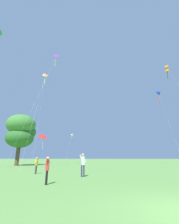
{
  "coord_description": "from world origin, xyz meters",
  "views": [
    {
      "loc": [
        -2.78,
        -4.85,
        1.48
      ],
      "look_at": [
        -4.33,
        30.19,
        11.98
      ],
      "focal_mm": 24.47,
      "sensor_mm": 36.0,
      "label": 1
    }
  ],
  "objects_px": {
    "kite_red_high": "(42,139)",
    "kite_blue_delta": "(158,92)",
    "kite_pink_low": "(44,80)",
    "person_with_spool": "(36,164)",
    "person_near_tree": "(83,162)",
    "kite_white_distant": "(72,135)",
    "tree_right_cluster": "(21,131)",
    "kite_purple_streamer": "(55,61)",
    "kite_orange_box": "(167,69)",
    "person_far_back": "(47,168)",
    "kite_yellow_diamond": "(45,79)"
  },
  "relations": [
    {
      "from": "kite_red_high",
      "to": "kite_orange_box",
      "type": "xyz_separation_m",
      "value": [
        32.84,
        -9.72,
        15.54
      ]
    },
    {
      "from": "person_far_back",
      "to": "person_with_spool",
      "type": "distance_m",
      "value": 6.54
    },
    {
      "from": "kite_blue_delta",
      "to": "kite_red_high",
      "type": "bearing_deg",
      "value": -173.52
    },
    {
      "from": "kite_yellow_diamond",
      "to": "kite_pink_low",
      "type": "bearing_deg",
      "value": -69.3
    },
    {
      "from": "kite_yellow_diamond",
      "to": "person_near_tree",
      "type": "height_order",
      "value": "kite_yellow_diamond"
    },
    {
      "from": "kite_yellow_diamond",
      "to": "person_far_back",
      "type": "bearing_deg",
      "value": -68.36
    },
    {
      "from": "kite_pink_low",
      "to": "kite_yellow_diamond",
      "type": "xyz_separation_m",
      "value": [
        -7.1,
        18.78,
        10.55
      ]
    },
    {
      "from": "kite_yellow_diamond",
      "to": "person_far_back",
      "type": "xyz_separation_m",
      "value": [
        14.43,
        -36.37,
        -26.03
      ]
    },
    {
      "from": "kite_pink_low",
      "to": "person_with_spool",
      "type": "xyz_separation_m",
      "value": [
        4.43,
        -11.72,
        -15.49
      ]
    },
    {
      "from": "kite_blue_delta",
      "to": "person_near_tree",
      "type": "bearing_deg",
      "value": -122.35
    },
    {
      "from": "kite_white_distant",
      "to": "kite_blue_delta",
      "type": "relative_size",
      "value": 0.37
    },
    {
      "from": "kite_orange_box",
      "to": "kite_blue_delta",
      "type": "xyz_separation_m",
      "value": [
        2.93,
        13.78,
        0.05
      ]
    },
    {
      "from": "kite_purple_streamer",
      "to": "person_near_tree",
      "type": "relative_size",
      "value": 13.49
    },
    {
      "from": "person_with_spool",
      "to": "tree_right_cluster",
      "type": "xyz_separation_m",
      "value": [
        -9.36,
        14.77,
        5.71
      ]
    },
    {
      "from": "kite_white_distant",
      "to": "kite_orange_box",
      "type": "bearing_deg",
      "value": -26.4
    },
    {
      "from": "kite_red_high",
      "to": "kite_blue_delta",
      "type": "relative_size",
      "value": 0.48
    },
    {
      "from": "kite_red_high",
      "to": "person_with_spool",
      "type": "height_order",
      "value": "kite_red_high"
    },
    {
      "from": "kite_purple_streamer",
      "to": "kite_orange_box",
      "type": "xyz_separation_m",
      "value": [
        26.63,
        4.26,
        -0.3
      ]
    },
    {
      "from": "kite_orange_box",
      "to": "kite_blue_delta",
      "type": "height_order",
      "value": "kite_blue_delta"
    },
    {
      "from": "kite_red_high",
      "to": "kite_blue_delta",
      "type": "xyz_separation_m",
      "value": [
        35.77,
        4.06,
        15.59
      ]
    },
    {
      "from": "person_near_tree",
      "to": "person_far_back",
      "type": "distance_m",
      "value": 4.18
    },
    {
      "from": "kite_purple_streamer",
      "to": "kite_white_distant",
      "type": "height_order",
      "value": "kite_purple_streamer"
    },
    {
      "from": "kite_white_distant",
      "to": "tree_right_cluster",
      "type": "distance_m",
      "value": 17.61
    },
    {
      "from": "kite_red_high",
      "to": "kite_blue_delta",
      "type": "bearing_deg",
      "value": 6.48
    },
    {
      "from": "person_with_spool",
      "to": "kite_white_distant",
      "type": "bearing_deg",
      "value": 93.09
    },
    {
      "from": "kite_blue_delta",
      "to": "tree_right_cluster",
      "type": "distance_m",
      "value": 42.43
    },
    {
      "from": "kite_yellow_diamond",
      "to": "kite_red_high",
      "type": "bearing_deg",
      "value": -53.18
    },
    {
      "from": "kite_white_distant",
      "to": "person_with_spool",
      "type": "distance_m",
      "value": 31.41
    },
    {
      "from": "kite_blue_delta",
      "to": "person_far_back",
      "type": "relative_size",
      "value": 15.13
    },
    {
      "from": "tree_right_cluster",
      "to": "person_far_back",
      "type": "bearing_deg",
      "value": -59.28
    },
    {
      "from": "kite_yellow_diamond",
      "to": "person_far_back",
      "type": "relative_size",
      "value": 19.08
    },
    {
      "from": "kite_yellow_diamond",
      "to": "person_near_tree",
      "type": "relative_size",
      "value": 16.11
    },
    {
      "from": "kite_purple_streamer",
      "to": "person_with_spool",
      "type": "bearing_deg",
      "value": -76.48
    },
    {
      "from": "kite_red_high",
      "to": "kite_orange_box",
      "type": "distance_m",
      "value": 37.61
    },
    {
      "from": "kite_purple_streamer",
      "to": "tree_right_cluster",
      "type": "xyz_separation_m",
      "value": [
        -6.01,
        0.87,
        -15.76
      ]
    },
    {
      "from": "kite_purple_streamer",
      "to": "kite_orange_box",
      "type": "distance_m",
      "value": 26.97
    },
    {
      "from": "tree_right_cluster",
      "to": "person_near_tree",
      "type": "bearing_deg",
      "value": -50.24
    },
    {
      "from": "kite_yellow_diamond",
      "to": "person_far_back",
      "type": "height_order",
      "value": "kite_yellow_diamond"
    },
    {
      "from": "kite_white_distant",
      "to": "tree_right_cluster",
      "type": "relative_size",
      "value": 0.87
    },
    {
      "from": "person_with_spool",
      "to": "kite_purple_streamer",
      "type": "bearing_deg",
      "value": 103.52
    },
    {
      "from": "kite_purple_streamer",
      "to": "person_far_back",
      "type": "height_order",
      "value": "kite_purple_streamer"
    },
    {
      "from": "person_near_tree",
      "to": "person_with_spool",
      "type": "height_order",
      "value": "person_near_tree"
    },
    {
      "from": "tree_right_cluster",
      "to": "kite_orange_box",
      "type": "bearing_deg",
      "value": 5.94
    },
    {
      "from": "kite_orange_box",
      "to": "tree_right_cluster",
      "type": "xyz_separation_m",
      "value": [
        -32.64,
        -3.39,
        -15.46
      ]
    },
    {
      "from": "kite_blue_delta",
      "to": "tree_right_cluster",
      "type": "height_order",
      "value": "kite_blue_delta"
    },
    {
      "from": "person_with_spool",
      "to": "tree_right_cluster",
      "type": "bearing_deg",
      "value": 122.35
    },
    {
      "from": "kite_pink_low",
      "to": "kite_blue_delta",
      "type": "height_order",
      "value": "kite_blue_delta"
    },
    {
      "from": "kite_orange_box",
      "to": "person_far_back",
      "type": "height_order",
      "value": "kite_orange_box"
    },
    {
      "from": "kite_pink_low",
      "to": "person_with_spool",
      "type": "height_order",
      "value": "kite_pink_low"
    },
    {
      "from": "person_far_back",
      "to": "person_with_spool",
      "type": "xyz_separation_m",
      "value": [
        -2.9,
        5.86,
        -0.01
      ]
    }
  ]
}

